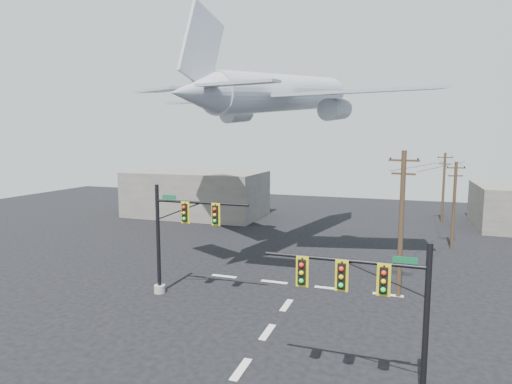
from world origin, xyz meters
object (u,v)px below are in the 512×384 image
at_px(utility_pole_b, 454,204).
at_px(utility_pole_c, 444,186).
at_px(utility_pole_a, 401,221).
at_px(airliner, 284,94).
at_px(signal_mast_far, 176,237).
at_px(signal_mast_near, 382,312).

height_order(utility_pole_b, utility_pole_c, utility_pole_c).
xyz_separation_m(utility_pole_a, airliner, (-10.42, 8.79, 9.38)).
height_order(utility_pole_a, airliner, airliner).
bearing_deg(signal_mast_far, utility_pole_b, 46.07).
bearing_deg(utility_pole_b, signal_mast_far, -148.00).
bearing_deg(signal_mast_far, airliner, 75.02).
bearing_deg(signal_mast_far, utility_pole_a, 18.54).
height_order(signal_mast_far, airliner, airliner).
bearing_deg(utility_pole_a, utility_pole_c, 95.61).
height_order(utility_pole_c, airliner, airliner).
height_order(signal_mast_near, utility_pole_a, utility_pole_a).
bearing_deg(utility_pole_b, signal_mast_near, -114.93).
relative_size(signal_mast_far, utility_pole_a, 0.77).
height_order(signal_mast_far, utility_pole_c, utility_pole_c).
height_order(signal_mast_near, utility_pole_c, utility_pole_c).
bearing_deg(signal_mast_far, utility_pole_c, 60.68).
relative_size(signal_mast_near, utility_pole_a, 0.69).
height_order(utility_pole_b, airliner, airliner).
bearing_deg(utility_pole_c, utility_pole_b, -99.35).
xyz_separation_m(signal_mast_far, airliner, (3.61, 13.49, 10.49)).
xyz_separation_m(utility_pole_b, airliner, (-15.05, -5.88, 10.12)).
relative_size(utility_pole_a, airliner, 0.33).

